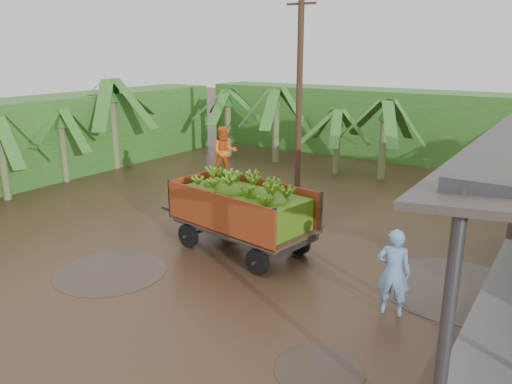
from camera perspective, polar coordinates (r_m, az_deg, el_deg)
ground at (r=13.55m, az=1.41°, el=-8.91°), size 100.00×100.00×0.00m
hedge_north at (r=28.03m, az=15.61°, el=7.48°), size 22.00×3.00×3.60m
hedge_west at (r=25.37m, az=-21.26°, el=6.12°), size 3.00×18.00×3.60m
banana_trailer at (r=14.39m, az=-1.65°, el=-1.88°), size 5.96×2.68×3.50m
man_blue at (r=11.49m, az=15.44°, el=-8.82°), size 0.82×0.64×2.01m
utility_pole at (r=19.63m, az=4.96°, el=11.01°), size 1.20×0.24×7.90m
banana_plants at (r=21.42m, az=-5.05°, el=5.71°), size 25.11×20.32×4.44m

